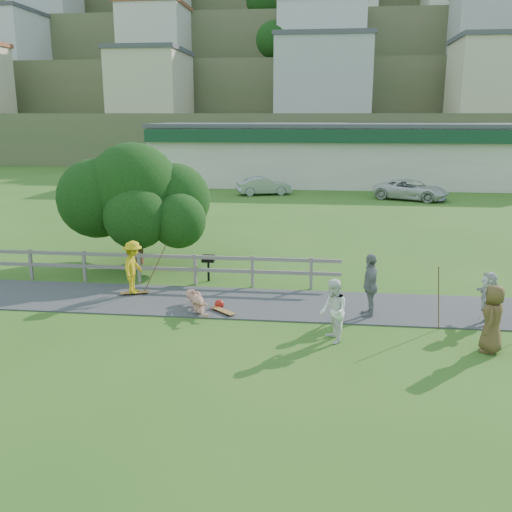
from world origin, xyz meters
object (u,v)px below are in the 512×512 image
object	(u,v)px
car_white	(411,190)
tree	(135,210)
skater_rider	(133,270)
skater_fallen	(197,301)
spectator_d	(488,298)
spectator_c	(493,319)
spectator_b	(370,285)
spectator_a	(333,311)
car_silver	(264,186)
bbq	(208,268)

from	to	relation	value
car_white	tree	size ratio (longest dim) A/B	0.88
tree	skater_rider	bearing A→B (deg)	-72.80
skater_rider	car_white	xyz separation A→B (m)	(12.11, 23.49, -0.16)
skater_fallen	spectator_d	bearing A→B (deg)	-25.89
skater_fallen	car_white	distance (m)	26.66
skater_fallen	spectator_c	bearing A→B (deg)	-40.38
tree	spectator_b	bearing A→B (deg)	-30.38
spectator_a	spectator_c	size ratio (longest dim) A/B	0.97
spectator_d	spectator_c	bearing A→B (deg)	-5.10
spectator_d	tree	size ratio (longest dim) A/B	0.26
skater_fallen	car_silver	world-z (taller)	car_silver
spectator_b	spectator_c	distance (m)	3.61
skater_rider	skater_fallen	world-z (taller)	skater_rider
skater_fallen	spectator_a	xyz separation A→B (m)	(4.00, -1.87, 0.51)
skater_rider	bbq	size ratio (longest dim) A/B	1.84
spectator_a	car_silver	xyz separation A→B (m)	(-4.78, 28.04, -0.18)
spectator_a	spectator_d	size ratio (longest dim) A/B	1.10
skater_rider	bbq	xyz separation A→B (m)	(2.07, 1.94, -0.39)
spectator_c	tree	xyz separation A→B (m)	(-11.52, 7.37, 1.29)
spectator_a	skater_rider	bearing A→B (deg)	-131.89
car_silver	spectator_a	bearing A→B (deg)	170.14
car_silver	tree	bearing A→B (deg)	152.68
spectator_d	car_silver	distance (m)	27.72
skater_rider	bbq	world-z (taller)	skater_rider
spectator_b	tree	world-z (taller)	tree
skater_fallen	car_white	bearing A→B (deg)	42.76
skater_rider	tree	size ratio (longest dim) A/B	0.30
skater_fallen	spectator_c	distance (m)	8.17
skater_fallen	car_white	size ratio (longest dim) A/B	0.35
spectator_c	car_white	distance (m)	26.93
spectator_a	spectator_c	distance (m)	3.90
tree	car_silver	bearing A→B (deg)	82.21
spectator_b	bbq	xyz separation A→B (m)	(-5.40, 3.05, -0.48)
skater_rider	spectator_b	bearing A→B (deg)	-96.62
spectator_d	car_silver	bearing A→B (deg)	-154.12
spectator_a	tree	size ratio (longest dim) A/B	0.29
skater_rider	skater_fallen	xyz separation A→B (m)	(2.40, -1.33, -0.54)
bbq	spectator_d	bearing A→B (deg)	-21.53
spectator_c	car_white	xyz separation A→B (m)	(1.82, 26.86, -0.16)
spectator_b	bbq	distance (m)	6.22
spectator_a	tree	world-z (taller)	tree
skater_rider	spectator_d	distance (m)	10.80
skater_rider	car_silver	size ratio (longest dim) A/B	0.43
spectator_c	car_silver	world-z (taller)	spectator_c
skater_fallen	spectator_d	distance (m)	8.33
spectator_a	car_white	world-z (taller)	spectator_a
spectator_b	car_white	size ratio (longest dim) A/B	0.37
car_silver	tree	xyz separation A→B (m)	(-2.85, -20.86, 1.49)
skater_rider	car_silver	xyz separation A→B (m)	(1.62, 24.85, -0.20)
spectator_b	car_white	world-z (taller)	spectator_b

